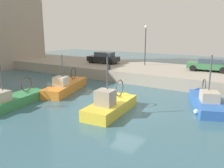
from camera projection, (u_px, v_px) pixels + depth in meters
name	position (u px, v px, depth m)	size (l,w,h in m)	color
water_surface	(124.00, 109.00, 16.14)	(80.00, 80.00, 0.00)	#386070
quay_wall	(175.00, 75.00, 25.49)	(9.00, 56.00, 1.20)	#9E9384
fishing_boat_green	(16.00, 103.00, 17.19)	(6.40, 2.59, 3.92)	#388951
fishing_boat_orange	(68.00, 89.00, 21.25)	(7.03, 3.56, 4.16)	orange
fishing_boat_blue	(206.00, 104.00, 16.91)	(6.42, 3.82, 4.59)	#2D60B7
fishing_boat_yellow	(113.00, 109.00, 15.82)	(5.72, 2.25, 4.61)	gold
parked_car_black	(104.00, 58.00, 30.23)	(2.18, 4.25, 1.47)	black
parked_car_green	(209.00, 64.00, 24.27)	(2.23, 4.34, 1.36)	#387547
mooring_bollard_mid	(109.00, 68.00, 24.98)	(0.28, 0.28, 0.55)	#2D2D33
quay_streetlamp	(146.00, 39.00, 28.10)	(0.36, 0.36, 4.83)	#38383D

